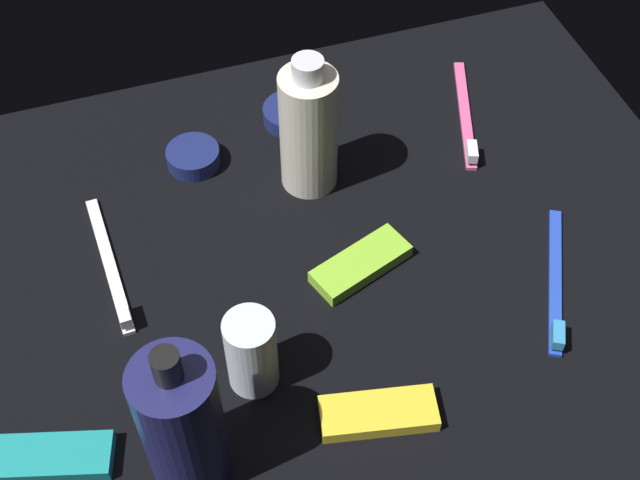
% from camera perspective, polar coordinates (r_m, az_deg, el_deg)
% --- Properties ---
extents(ground_plane, '(0.84, 0.64, 0.01)m').
position_cam_1_polar(ground_plane, '(0.88, 0.00, -1.46)').
color(ground_plane, black).
extents(lotion_bottle, '(0.07, 0.07, 0.18)m').
position_cam_1_polar(lotion_bottle, '(0.70, -9.12, -11.92)').
color(lotion_bottle, navy).
rests_on(lotion_bottle, ground_plane).
extents(bodywash_bottle, '(0.06, 0.06, 0.17)m').
position_cam_1_polar(bodywash_bottle, '(0.90, -0.76, 7.34)').
color(bodywash_bottle, silver).
rests_on(bodywash_bottle, ground_plane).
extents(deodorant_stick, '(0.05, 0.05, 0.09)m').
position_cam_1_polar(deodorant_stick, '(0.77, -4.57, -7.42)').
color(deodorant_stick, silver).
rests_on(deodorant_stick, ground_plane).
extents(toothbrush_white, '(0.02, 0.18, 0.02)m').
position_cam_1_polar(toothbrush_white, '(0.89, -13.67, -1.92)').
color(toothbrush_white, white).
rests_on(toothbrush_white, ground_plane).
extents(toothbrush_blue, '(0.09, 0.16, 0.02)m').
position_cam_1_polar(toothbrush_blue, '(0.88, 15.36, -2.96)').
color(toothbrush_blue, blue).
rests_on(toothbrush_blue, ground_plane).
extents(toothbrush_pink, '(0.07, 0.17, 0.02)m').
position_cam_1_polar(toothbrush_pink, '(1.03, 9.65, 7.98)').
color(toothbrush_pink, '#E55999').
rests_on(toothbrush_pink, ground_plane).
extents(snack_bar_lime, '(0.11, 0.07, 0.01)m').
position_cam_1_polar(snack_bar_lime, '(0.87, 2.72, -1.60)').
color(snack_bar_lime, '#8CD133').
rests_on(snack_bar_lime, ground_plane).
extents(snack_bar_yellow, '(0.11, 0.06, 0.01)m').
position_cam_1_polar(snack_bar_yellow, '(0.78, 3.89, -11.39)').
color(snack_bar_yellow, yellow).
rests_on(snack_bar_yellow, ground_plane).
extents(snack_bar_teal, '(0.11, 0.07, 0.01)m').
position_cam_1_polar(snack_bar_teal, '(0.79, -17.36, -13.58)').
color(snack_bar_teal, teal).
rests_on(snack_bar_teal, ground_plane).
extents(cream_tin_left, '(0.06, 0.06, 0.02)m').
position_cam_1_polar(cream_tin_left, '(1.01, -1.95, 8.34)').
color(cream_tin_left, navy).
rests_on(cream_tin_left, ground_plane).
extents(cream_tin_right, '(0.06, 0.06, 0.02)m').
position_cam_1_polar(cream_tin_right, '(0.97, -8.40, 5.46)').
color(cream_tin_right, navy).
rests_on(cream_tin_right, ground_plane).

